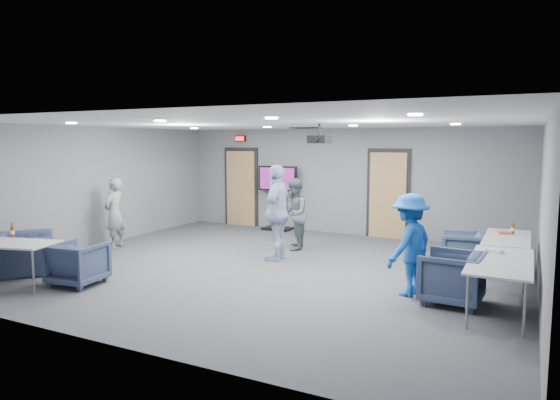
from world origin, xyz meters
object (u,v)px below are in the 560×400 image
at_px(person_a, 114,213).
at_px(bottle_front, 12,232).
at_px(table_right_a, 507,240).
at_px(person_b, 294,214).
at_px(chair_front_a, 78,263).
at_px(person_c, 278,212).
at_px(projector, 319,139).
at_px(chair_front_b, 24,253).
at_px(person_d, 410,245).
at_px(tv_stand, 278,194).
at_px(chair_right_b, 451,278).
at_px(table_front_left, 1,245).
at_px(chair_right_a, 464,251).
at_px(bottle_right, 513,229).
at_px(table_right_b, 501,263).

height_order(person_a, bottle_front, person_a).
relative_size(table_right_a, bottle_front, 6.76).
relative_size(person_b, chair_front_a, 1.99).
xyz_separation_m(person_c, projector, (1.04, -0.37, 1.45)).
xyz_separation_m(chair_front_b, projector, (4.69, 2.60, 2.06)).
relative_size(person_a, chair_front_a, 2.00).
height_order(person_d, tv_stand, tv_stand).
relative_size(person_c, person_d, 1.21).
distance_m(chair_right_b, table_front_left, 7.13).
distance_m(person_b, chair_right_a, 3.59).
bearing_deg(person_b, chair_front_a, -46.19).
height_order(person_a, bottle_right, person_a).
bearing_deg(tv_stand, chair_front_b, -109.11).
height_order(chair_front_a, projector, projector).
xyz_separation_m(chair_front_a, chair_front_b, (-1.52, 0.12, -0.01)).
bearing_deg(table_right_b, chair_front_b, 101.35).
bearing_deg(person_d, chair_right_a, -177.79).
relative_size(person_b, table_front_left, 0.82).
distance_m(person_a, table_right_b, 7.93).
relative_size(table_right_b, table_front_left, 1.01).
bearing_deg(table_right_a, person_a, 98.41).
bearing_deg(projector, tv_stand, 130.30).
distance_m(table_right_a, projector, 3.68).
bearing_deg(chair_right_a, chair_front_b, -68.09).
height_order(table_front_left, tv_stand, tv_stand).
bearing_deg(table_front_left, bottle_right, 16.75).
relative_size(person_a, bottle_front, 6.08).
bearing_deg(table_front_left, person_a, 85.22).
bearing_deg(projector, chair_right_b, -17.77).
distance_m(table_right_b, bottle_front, 7.82).
height_order(chair_front_b, table_right_a, table_right_a).
height_order(person_d, table_front_left, person_d).
bearing_deg(table_right_a, chair_front_b, 113.92).
distance_m(chair_front_a, bottle_right, 7.51).
bearing_deg(person_a, table_right_a, 87.98).
distance_m(chair_right_a, chair_right_b, 2.10).
distance_m(chair_right_b, projector, 3.34).
distance_m(person_c, projector, 1.82).
height_order(person_c, bottle_front, person_c).
bearing_deg(chair_right_a, bottle_front, -64.89).
distance_m(person_d, table_right_b, 1.32).
relative_size(chair_right_a, bottle_front, 3.04).
relative_size(person_c, chair_right_b, 2.25).
height_order(table_right_b, projector, projector).
bearing_deg(bottle_right, tv_stand, 159.22).
distance_m(person_b, chair_front_b, 5.32).
relative_size(person_a, chair_right_a, 2.00).
distance_m(person_a, person_b, 3.97).
xyz_separation_m(person_a, chair_front_a, (1.59, -2.42, -0.43)).
bearing_deg(person_c, projector, 65.30).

